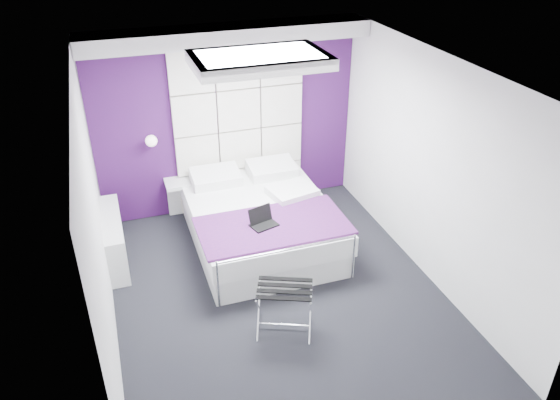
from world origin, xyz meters
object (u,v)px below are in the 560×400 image
(radiator, at_px, (115,239))
(bed, at_px, (260,222))
(laptop, at_px, (263,220))
(wall_lamp, at_px, (151,140))
(nightstand, at_px, (182,182))
(luggage_rack, at_px, (285,309))

(radiator, height_order, bed, bed)
(radiator, bearing_deg, laptop, -22.87)
(wall_lamp, xyz_separation_m, laptop, (1.05, -1.47, -0.57))
(wall_lamp, bearing_deg, laptop, -54.48)
(nightstand, height_order, laptop, laptop)
(bed, distance_m, nightstand, 1.27)
(nightstand, bearing_deg, bed, -48.92)
(radiator, bearing_deg, luggage_rack, -49.68)
(wall_lamp, xyz_separation_m, bed, (1.16, -0.98, -0.90))
(nightstand, xyz_separation_m, luggage_rack, (0.59, -2.57, -0.29))
(nightstand, relative_size, luggage_rack, 0.83)
(bed, height_order, nightstand, bed)
(wall_lamp, relative_size, bed, 0.07)
(nightstand, bearing_deg, radiator, -143.68)
(radiator, distance_m, laptop, 1.87)
(radiator, bearing_deg, bed, -7.04)
(wall_lamp, xyz_separation_m, luggage_rack, (0.93, -2.61, -0.95))
(nightstand, bearing_deg, wall_lamp, 173.28)
(radiator, height_order, luggage_rack, radiator)
(nightstand, distance_m, laptop, 1.60)
(radiator, bearing_deg, wall_lamp, 49.90)
(luggage_rack, relative_size, laptop, 1.84)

